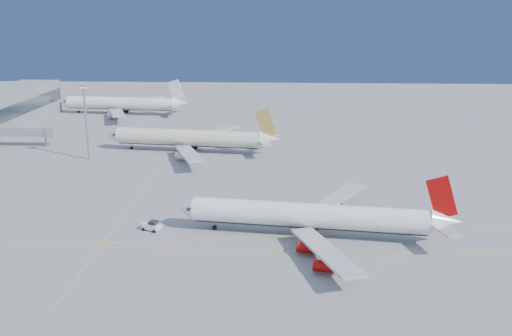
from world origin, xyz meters
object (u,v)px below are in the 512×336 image
at_px(pushback_tug, 152,226).
at_px(airliner_etihad, 192,138).
at_px(airliner_third, 123,103).
at_px(light_mast, 86,116).
at_px(airliner_virgin, 314,216).

bearing_deg(pushback_tug, airliner_etihad, 114.34).
bearing_deg(airliner_etihad, airliner_third, 128.83).
height_order(airliner_etihad, pushback_tug, airliner_etihad).
height_order(airliner_third, light_mast, light_mast).
relative_size(airliner_virgin, light_mast, 2.55).
distance_m(airliner_third, pushback_tug, 146.10).
height_order(airliner_etihad, light_mast, light_mast).
distance_m(airliner_third, light_mast, 81.14).
xyz_separation_m(airliner_etihad, airliner_third, (-42.30, 68.51, 0.17)).
bearing_deg(pushback_tug, airliner_virgin, 20.06).
xyz_separation_m(airliner_virgin, airliner_etihad, (-37.70, 72.37, 0.29)).
bearing_deg(airliner_virgin, airliner_etihad, 124.85).
bearing_deg(airliner_third, airliner_virgin, -54.36).
height_order(airliner_virgin, light_mast, light_mast).
xyz_separation_m(airliner_third, light_mast, (10.45, -79.94, 9.18)).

